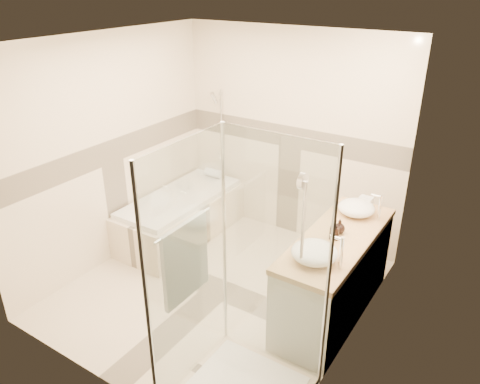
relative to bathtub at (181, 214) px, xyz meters
The scene contains 12 objects.
room 1.57m from the bathtub, 30.53° to the right, with size 2.82×3.02×2.52m.
bathtub is the anchor object (origin of this frame).
vanity 2.18m from the bathtub, ahead, with size 0.58×1.62×0.85m.
shower_enclosure 2.47m from the bathtub, 41.10° to the right, with size 0.96×0.93×2.04m.
vessel_sink_near 2.22m from the bathtub, ahead, with size 0.36×0.36×0.14m, color white.
vessel_sink_far 2.37m from the bathtub, 21.26° to the right, with size 0.39×0.39×0.16m, color white.
faucet_near 2.45m from the bathtub, ahead, with size 0.11×0.03×0.27m.
faucet_far 2.59m from the bathtub, 19.46° to the right, with size 0.12×0.03×0.29m.
amenity_bottle_a 2.26m from the bathtub, 10.69° to the right, with size 0.08×0.08×0.18m, color black.
amenity_bottle_b 2.23m from the bathtub, ahead, with size 0.10×0.10×0.13m, color black.
folded_towels 2.24m from the bathtub, ahead, with size 0.13×0.22×0.07m, color silver.
rolled_towel 0.75m from the bathtub, 89.47° to the left, with size 0.11×0.11×0.24m, color silver.
Camera 1 is at (2.36, -3.24, 3.00)m, focal length 35.00 mm.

